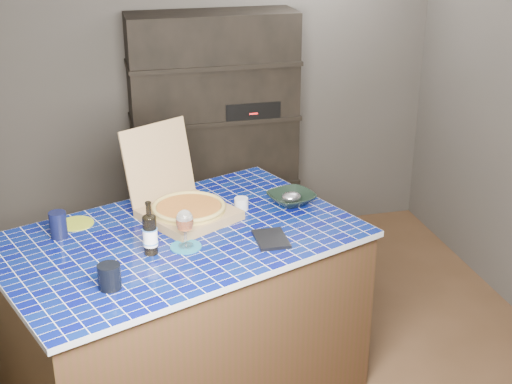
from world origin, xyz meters
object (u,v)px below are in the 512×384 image
object	(u,v)px
kitchen_island	(182,317)
wine_glass	(185,222)
bowl	(291,198)
pizza_box	(185,206)
mead_bottle	(150,233)
dvd_case	(271,239)

from	to	relation	value
kitchen_island	wine_glass	size ratio (longest dim) A/B	10.61
kitchen_island	bowl	distance (m)	0.88
wine_glass	bowl	world-z (taller)	wine_glass
kitchen_island	wine_glass	bearing A→B (deg)	-103.86
pizza_box	mead_bottle	size ratio (longest dim) A/B	2.41
kitchen_island	wine_glass	world-z (taller)	wine_glass
kitchen_island	wine_glass	distance (m)	0.64
pizza_box	mead_bottle	xyz separation A→B (m)	(-0.22, -0.37, 0.04)
dvd_case	wine_glass	bearing A→B (deg)	176.96
kitchen_island	mead_bottle	xyz separation A→B (m)	(-0.15, -0.16, 0.59)
wine_glass	dvd_case	world-z (taller)	wine_glass
dvd_case	bowl	xyz separation A→B (m)	(0.23, 0.41, 0.02)
kitchen_island	bowl	world-z (taller)	bowl
wine_glass	bowl	distance (m)	0.76
pizza_box	mead_bottle	distance (m)	0.43
pizza_box	dvd_case	xyz separation A→B (m)	(0.37, -0.38, -0.06)
kitchen_island	pizza_box	bearing A→B (deg)	49.83
wine_glass	pizza_box	bearing A→B (deg)	81.19
mead_bottle	bowl	bearing A→B (deg)	26.31
kitchen_island	pizza_box	world-z (taller)	pizza_box
kitchen_island	bowl	xyz separation A→B (m)	(0.67, 0.25, 0.52)
mead_bottle	wine_glass	xyz separation A→B (m)	(0.17, 0.02, 0.03)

